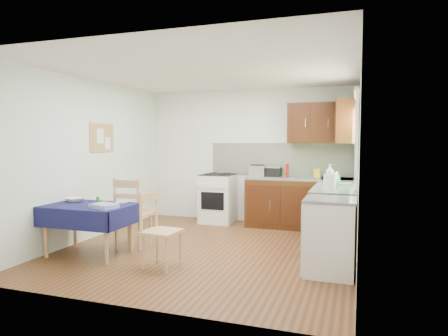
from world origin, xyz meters
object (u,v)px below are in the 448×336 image
(dining_table, at_px, (89,213))
(dish_rack, at_px, (337,183))
(kettle, at_px, (330,181))
(chair_near, at_px, (158,227))
(toaster, at_px, (257,171))
(chair_far, at_px, (132,211))
(sandwich_press, at_px, (272,171))

(dining_table, xyz_separation_m, dish_rack, (3.13, 1.66, 0.34))
(kettle, bearing_deg, dining_table, -163.00)
(dining_table, relative_size, dish_rack, 2.91)
(chair_near, bearing_deg, toaster, -7.79)
(dish_rack, bearing_deg, toaster, 129.17)
(toaster, xyz_separation_m, kettle, (1.37, -1.59, 0.02))
(toaster, bearing_deg, dish_rack, -55.45)
(chair_far, xyz_separation_m, toaster, (1.36, 2.01, 0.46))
(sandwich_press, bearing_deg, kettle, -68.40)
(chair_far, distance_m, dish_rack, 3.04)
(chair_far, height_order, chair_near, chair_far)
(toaster, bearing_deg, chair_far, -148.31)
(dining_table, bearing_deg, chair_far, 37.84)
(sandwich_press, bearing_deg, chair_near, -118.18)
(dining_table, relative_size, chair_near, 1.22)
(chair_near, bearing_deg, dish_rack, -43.49)
(chair_near, height_order, kettle, kettle)
(dining_table, height_order, kettle, kettle)
(chair_near, xyz_separation_m, kettle, (1.94, 1.10, 0.53))
(chair_near, relative_size, toaster, 3.29)
(chair_near, relative_size, dish_rack, 2.38)
(chair_near, distance_m, sandwich_press, 2.96)
(chair_near, xyz_separation_m, dish_rack, (2.01, 1.82, 0.43))
(chair_far, relative_size, kettle, 3.67)
(chair_near, xyz_separation_m, sandwich_press, (0.82, 2.80, 0.50))
(chair_far, xyz_separation_m, kettle, (2.73, 0.42, 0.48))
(sandwich_press, xyz_separation_m, dish_rack, (1.19, -0.98, -0.07))
(chair_far, bearing_deg, dining_table, 53.15)
(dining_table, xyz_separation_m, chair_far, (0.34, 0.51, -0.04))
(dining_table, height_order, toaster, toaster)
(dining_table, distance_m, dish_rack, 3.56)
(chair_near, bearing_deg, kettle, -56.12)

